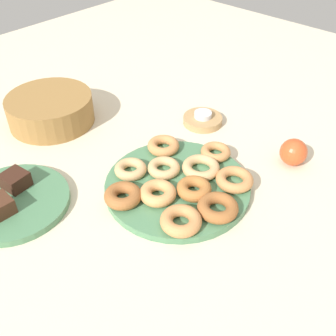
% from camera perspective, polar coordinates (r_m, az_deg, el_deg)
% --- Properties ---
extents(ground_plane, '(2.40, 2.40, 0.00)m').
position_cam_1_polar(ground_plane, '(0.96, 1.32, -2.94)').
color(ground_plane, beige).
extents(donut_plate, '(0.34, 0.34, 0.02)m').
position_cam_1_polar(donut_plate, '(0.96, 1.32, -2.56)').
color(donut_plate, '#4C7F56').
rests_on(donut_plate, ground_plane).
extents(donut_0, '(0.10, 0.10, 0.02)m').
position_cam_1_polar(donut_0, '(1.04, 6.59, 2.35)').
color(donut_0, '#C6844C').
rests_on(donut_0, donut_plate).
extents(donut_1, '(0.10, 0.10, 0.02)m').
position_cam_1_polar(donut_1, '(1.05, -0.66, 3.16)').
color(donut_1, '#C6844C').
rests_on(donut_1, donut_plate).
extents(donut_2, '(0.11, 0.11, 0.03)m').
position_cam_1_polar(donut_2, '(0.90, -6.39, -3.91)').
color(donut_2, '#995B2D').
rests_on(donut_2, donut_plate).
extents(donut_3, '(0.13, 0.13, 0.03)m').
position_cam_1_polar(donut_3, '(0.88, 7.04, -5.57)').
color(donut_3, '#995B2D').
rests_on(donut_3, donut_plate).
extents(donut_4, '(0.11, 0.11, 0.02)m').
position_cam_1_polar(donut_4, '(0.98, -0.59, 0.01)').
color(donut_4, tan).
rests_on(donut_4, donut_plate).
extents(donut_5, '(0.12, 0.12, 0.02)m').
position_cam_1_polar(donut_5, '(0.95, 9.38, -1.62)').
color(donut_5, '#C6844C').
rests_on(donut_5, donut_plate).
extents(donut_6, '(0.09, 0.09, 0.02)m').
position_cam_1_polar(donut_6, '(0.98, -5.31, -0.16)').
color(donut_6, tan).
rests_on(donut_6, donut_plate).
extents(donut_7, '(0.10, 0.10, 0.03)m').
position_cam_1_polar(donut_7, '(0.92, 3.76, -2.88)').
color(donut_7, '#AD6B33').
rests_on(donut_7, donut_plate).
extents(donut_8, '(0.13, 0.13, 0.02)m').
position_cam_1_polar(donut_8, '(0.98, 4.66, 0.06)').
color(donut_8, tan).
rests_on(donut_8, donut_plate).
extents(donut_9, '(0.11, 0.11, 0.03)m').
position_cam_1_polar(donut_9, '(0.91, -1.64, -3.44)').
color(donut_9, tan).
rests_on(donut_9, donut_plate).
extents(donut_10, '(0.12, 0.12, 0.03)m').
position_cam_1_polar(donut_10, '(0.85, 1.83, -7.45)').
color(donut_10, '#C6844C').
rests_on(donut_10, donut_plate).
extents(cake_plate, '(0.25, 0.25, 0.02)m').
position_cam_1_polar(cake_plate, '(0.98, -21.04, -4.50)').
color(cake_plate, '#4C7F56').
rests_on(cake_plate, ground_plane).
extents(brownie_far, '(0.06, 0.06, 0.04)m').
position_cam_1_polar(brownie_far, '(1.00, -20.77, -1.61)').
color(brownie_far, '#381E14').
rests_on(brownie_far, cake_plate).
extents(candle_holder, '(0.11, 0.11, 0.02)m').
position_cam_1_polar(candle_holder, '(1.19, 4.91, 6.77)').
color(candle_holder, tan).
rests_on(candle_holder, ground_plane).
extents(tealight, '(0.05, 0.05, 0.01)m').
position_cam_1_polar(tealight, '(1.18, 4.96, 7.51)').
color(tealight, silver).
rests_on(tealight, candle_holder).
extents(basket, '(0.34, 0.34, 0.08)m').
position_cam_1_polar(basket, '(1.22, -16.25, 7.93)').
color(basket, olive).
rests_on(basket, ground_plane).
extents(apple, '(0.07, 0.07, 0.07)m').
position_cam_1_polar(apple, '(1.06, 17.30, 2.16)').
color(apple, '#CC4C23').
rests_on(apple, ground_plane).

